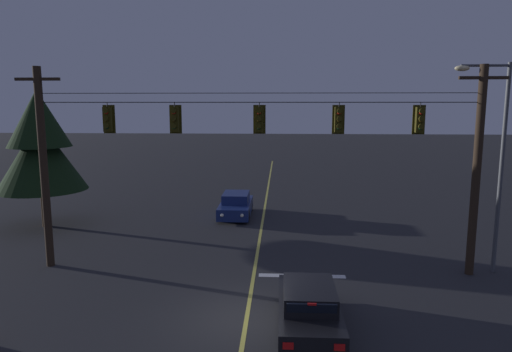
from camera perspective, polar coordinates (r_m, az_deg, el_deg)
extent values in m
plane|color=#28282B|center=(15.15, -1.17, -17.26)|extent=(180.00, 180.00, 0.00)
cube|color=#D1C64C|center=(24.84, 0.64, -6.67)|extent=(0.14, 60.00, 0.01)
cube|color=silver|center=(18.56, 5.72, -12.21)|extent=(3.40, 0.36, 0.01)
cylinder|color=#2D2116|center=(20.47, -24.80, 0.77)|extent=(0.32, 0.32, 8.14)
cube|color=#2D2116|center=(20.33, -25.47, 10.79)|extent=(1.80, 0.12, 0.12)
cylinder|color=slate|center=(20.31, -25.40, 9.81)|extent=(0.12, 0.12, 0.18)
cylinder|color=#2D2116|center=(19.58, 25.65, 0.38)|extent=(0.32, 0.32, 8.14)
cube|color=#2D2116|center=(19.42, 26.37, 10.85)|extent=(1.80, 0.12, 0.12)
cylinder|color=slate|center=(19.41, 26.30, 9.83)|extent=(0.12, 0.12, 0.18)
cylinder|color=black|center=(17.93, -0.18, 9.12)|extent=(17.09, 0.03, 0.03)
cylinder|color=black|center=(17.93, -0.18, 10.24)|extent=(17.09, 0.02, 0.02)
cylinder|color=black|center=(19.16, -17.97, 8.41)|extent=(0.04, 0.04, 0.18)
cube|color=#332D0A|center=(19.17, -17.89, 6.71)|extent=(0.32, 0.26, 0.96)
cube|color=#332D0A|center=(19.31, -17.73, 6.73)|extent=(0.48, 0.03, 1.12)
sphere|color=red|center=(19.01, -18.10, 7.56)|extent=(0.17, 0.17, 0.17)
cylinder|color=#332D0A|center=(18.98, -18.15, 7.68)|extent=(0.20, 0.10, 0.20)
sphere|color=#3D280A|center=(19.02, -18.06, 6.69)|extent=(0.17, 0.17, 0.17)
cylinder|color=#332D0A|center=(18.98, -18.11, 6.81)|extent=(0.20, 0.10, 0.20)
sphere|color=black|center=(19.03, -18.02, 5.82)|extent=(0.17, 0.17, 0.17)
cylinder|color=#332D0A|center=(18.99, -18.07, 5.94)|extent=(0.20, 0.10, 0.20)
cylinder|color=black|center=(18.38, -10.08, 8.70)|extent=(0.04, 0.04, 0.18)
cube|color=#332D0A|center=(18.39, -10.03, 6.93)|extent=(0.32, 0.26, 0.96)
cube|color=#332D0A|center=(18.53, -9.93, 6.94)|extent=(0.48, 0.03, 1.12)
sphere|color=red|center=(18.22, -10.17, 7.81)|extent=(0.17, 0.17, 0.17)
cylinder|color=#332D0A|center=(18.18, -10.20, 7.94)|extent=(0.20, 0.10, 0.20)
sphere|color=#3D280A|center=(18.23, -10.14, 6.91)|extent=(0.17, 0.17, 0.17)
cylinder|color=#332D0A|center=(18.19, -10.18, 7.04)|extent=(0.20, 0.10, 0.20)
sphere|color=black|center=(18.24, -10.12, 6.00)|extent=(0.17, 0.17, 0.17)
cylinder|color=#332D0A|center=(18.20, -10.15, 6.13)|extent=(0.20, 0.10, 0.20)
cylinder|color=black|center=(17.92, 0.41, 8.84)|extent=(0.04, 0.04, 0.18)
cube|color=#332D0A|center=(17.93, 0.41, 7.01)|extent=(0.32, 0.26, 0.96)
cube|color=#332D0A|center=(18.07, 0.43, 7.03)|extent=(0.48, 0.03, 1.12)
sphere|color=red|center=(17.76, 0.38, 7.93)|extent=(0.17, 0.17, 0.17)
cylinder|color=#332D0A|center=(17.72, 0.38, 8.06)|extent=(0.20, 0.10, 0.20)
sphere|color=#3D280A|center=(17.77, 0.38, 7.00)|extent=(0.17, 0.17, 0.17)
cylinder|color=#332D0A|center=(17.73, 0.38, 7.13)|extent=(0.20, 0.10, 0.20)
sphere|color=black|center=(17.78, 0.38, 6.07)|extent=(0.17, 0.17, 0.17)
cylinder|color=#332D0A|center=(17.74, 0.38, 6.20)|extent=(0.20, 0.10, 0.20)
cylinder|color=black|center=(18.03, 10.28, 8.70)|extent=(0.04, 0.04, 0.18)
cube|color=#332D0A|center=(18.04, 10.23, 6.89)|extent=(0.32, 0.26, 0.96)
cube|color=#332D0A|center=(18.18, 10.17, 6.90)|extent=(0.48, 0.03, 1.12)
sphere|color=red|center=(17.87, 10.31, 7.79)|extent=(0.17, 0.17, 0.17)
cylinder|color=#332D0A|center=(17.83, 10.33, 7.92)|extent=(0.20, 0.10, 0.20)
sphere|color=#3D280A|center=(17.88, 10.29, 6.87)|extent=(0.17, 0.17, 0.17)
cylinder|color=#332D0A|center=(17.84, 10.31, 7.00)|extent=(0.20, 0.10, 0.20)
sphere|color=black|center=(17.89, 10.26, 5.95)|extent=(0.17, 0.17, 0.17)
cylinder|color=#332D0A|center=(17.85, 10.28, 6.07)|extent=(0.20, 0.10, 0.20)
cylinder|color=black|center=(18.65, 19.73, 8.32)|extent=(0.04, 0.04, 0.18)
cube|color=#332D0A|center=(18.66, 19.64, 6.57)|extent=(0.32, 0.26, 0.96)
cube|color=#332D0A|center=(18.80, 19.52, 6.59)|extent=(0.48, 0.03, 1.12)
sphere|color=red|center=(18.50, 19.83, 7.44)|extent=(0.17, 0.17, 0.17)
cylinder|color=#332D0A|center=(18.46, 19.87, 7.57)|extent=(0.20, 0.10, 0.20)
sphere|color=#3D280A|center=(18.51, 19.78, 6.55)|extent=(0.17, 0.17, 0.17)
cylinder|color=#332D0A|center=(18.47, 19.82, 6.68)|extent=(0.20, 0.10, 0.20)
sphere|color=black|center=(18.52, 19.73, 5.66)|extent=(0.17, 0.17, 0.17)
cylinder|color=#332D0A|center=(18.48, 19.78, 5.79)|extent=(0.20, 0.10, 0.20)
cube|color=black|center=(14.46, 6.55, -16.42)|extent=(1.80, 4.30, 0.68)
cube|color=black|center=(14.10, 6.63, -14.39)|extent=(1.51, 2.15, 0.54)
cube|color=black|center=(14.97, 6.41, -12.97)|extent=(1.40, 0.21, 0.48)
cube|color=black|center=(13.14, 6.91, -16.22)|extent=(1.37, 0.18, 0.46)
cylinder|color=black|center=(15.73, 3.27, -14.96)|extent=(0.22, 0.64, 0.64)
cylinder|color=black|center=(15.81, 9.22, -14.93)|extent=(0.22, 0.64, 0.64)
cylinder|color=black|center=(13.33, 3.28, -19.61)|extent=(0.22, 0.64, 0.64)
cylinder|color=black|center=(13.44, 10.46, -19.51)|extent=(0.22, 0.64, 0.64)
cube|color=red|center=(12.47, 4.00, -20.28)|extent=(0.28, 0.03, 0.18)
cube|color=red|center=(12.56, 10.31, -20.18)|extent=(0.28, 0.03, 0.18)
cube|color=red|center=(12.94, 6.96, -15.50)|extent=(0.24, 0.04, 0.06)
cube|color=navy|center=(27.72, -2.51, -3.94)|extent=(1.80, 4.30, 0.68)
cube|color=navy|center=(27.71, -2.50, -2.66)|extent=(1.51, 2.15, 0.54)
cube|color=black|center=(26.80, -2.69, -3.06)|extent=(1.40, 0.21, 0.48)
cube|color=black|center=(28.75, -2.29, -2.23)|extent=(1.37, 0.18, 0.46)
cylinder|color=black|center=(26.41, -1.08, -5.01)|extent=(0.22, 0.64, 0.64)
cylinder|color=black|center=(26.57, -4.50, -4.95)|extent=(0.22, 0.64, 0.64)
cylinder|color=black|center=(28.99, -0.69, -3.74)|extent=(0.22, 0.64, 0.64)
cylinder|color=black|center=(29.14, -3.80, -3.69)|extent=(0.22, 0.64, 0.64)
sphere|color=white|center=(25.56, -1.74, -4.91)|extent=(0.20, 0.20, 0.20)
sphere|color=white|center=(25.67, -4.24, -4.87)|extent=(0.20, 0.20, 0.20)
cylinder|color=#4C4F54|center=(20.25, 28.10, 0.59)|extent=(0.16, 0.16, 8.23)
cylinder|color=#4C4F54|center=(19.77, 26.55, 12.16)|extent=(1.80, 0.10, 0.10)
ellipsoid|color=beige|center=(19.45, 24.18, 12.09)|extent=(0.56, 0.30, 0.22)
cylinder|color=#332316|center=(27.79, -24.74, -3.28)|extent=(0.36, 0.36, 2.40)
cone|color=black|center=(27.38, -25.11, 2.32)|extent=(4.71, 4.71, 3.77)
cone|color=black|center=(27.25, -25.39, 6.50)|extent=(3.30, 3.30, 3.06)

